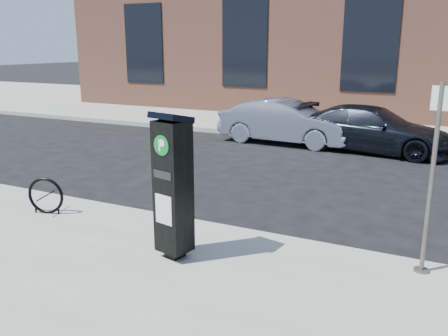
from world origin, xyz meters
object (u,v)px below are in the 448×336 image
Objects in this scene: sign_pole at (431,182)px; car_dark at (372,129)px; bike_rack at (46,196)px; car_silver at (286,122)px; parking_kiosk at (173,185)px.

car_dark is at bearing 109.68° from sign_pole.
bike_rack is (-5.93, -0.52, -0.87)m from sign_pole.
bike_rack is 8.35m from car_silver.
bike_rack is at bearing -169.30° from sign_pole.
bike_rack is at bearing 160.59° from car_dark.
sign_pole is at bearing 31.36° from parking_kiosk.
sign_pole is at bearing -147.12° from car_silver.
sign_pole is 8.93m from car_silver.
car_dark is at bearing 47.30° from bike_rack.
bike_rack is at bearing -176.90° from parking_kiosk.
sign_pole is 7.97m from car_dark.
parking_kiosk reaches higher than car_dark.
car_silver is (-4.48, 7.70, -0.66)m from sign_pole.
sign_pole reaches higher than car_dark.
sign_pole reaches higher than parking_kiosk.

